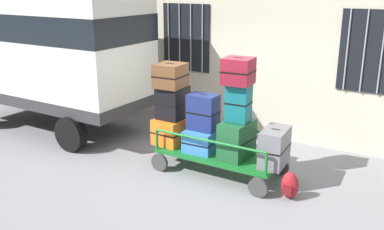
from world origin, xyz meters
name	(u,v)px	position (x,y,z in m)	size (l,w,h in m)	color
ground_plane	(207,170)	(0.00, 0.00, 0.00)	(40.00, 40.00, 0.00)	gray
building_wall	(264,18)	(0.00, 2.35, 2.50)	(12.00, 0.38, 5.00)	#BCB29E
van	(52,49)	(-4.16, 0.35, 1.79)	(4.45, 2.01, 2.94)	silver
luggage_cart	(219,156)	(0.24, 0.02, 0.31)	(2.20, 1.02, 0.37)	#146023
cart_railing	(220,136)	(0.24, 0.02, 0.68)	(2.10, 0.88, 0.38)	#146023
suitcase_left_bottom	(172,131)	(-0.75, 0.00, 0.60)	(0.57, 0.62, 0.47)	orange
suitcase_left_middle	(173,102)	(-0.75, 0.05, 1.13)	(0.48, 0.51, 0.59)	black
suitcase_left_top	(170,75)	(-0.75, -0.01, 1.64)	(0.51, 0.53, 0.43)	brown
suitcase_midleft_bottom	(202,140)	(-0.09, -0.01, 0.56)	(0.56, 0.63, 0.38)	#3372C6
suitcase_midleft_middle	(203,112)	(-0.09, 0.01, 1.06)	(0.52, 0.34, 0.63)	navy
suitcase_center_bottom	(237,140)	(0.56, 0.01, 0.68)	(0.46, 0.67, 0.63)	#194C28
suitcase_center_middle	(239,103)	(0.56, 0.03, 1.32)	(0.39, 0.32, 0.64)	#0F5960
suitcase_center_top	(238,71)	(0.56, -0.02, 1.86)	(0.50, 0.47, 0.43)	maroon
suitcase_midright_bottom	(275,147)	(1.22, 0.03, 0.67)	(0.42, 0.67, 0.61)	slate
backpack	(290,186)	(1.60, -0.25, 0.22)	(0.27, 0.22, 0.44)	maroon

